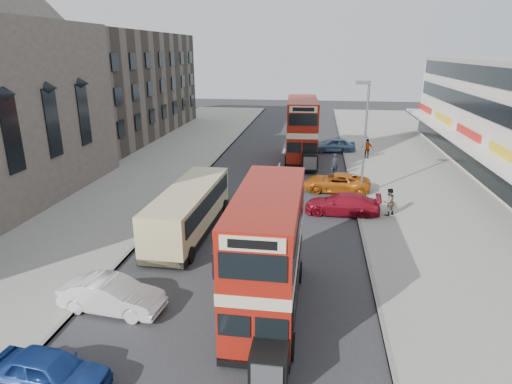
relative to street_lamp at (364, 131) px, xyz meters
The scene contains 19 objects.
ground 19.73m from the street_lamp, 109.92° to the right, with size 160.00×160.00×0.00m, color #28282B.
road_surface 8.33m from the street_lamp, 162.95° to the left, with size 12.00×90.00×0.01m, color #28282B.
pavement_right 7.50m from the street_lamp, 20.06° to the left, with size 12.00×90.00×0.15m, color gray.
pavement_left 19.22m from the street_lamp, behind, with size 12.00×90.00×0.15m, color gray.
kerb_left 13.62m from the street_lamp, behind, with size 0.20×90.00×0.16m, color gray.
kerb_right 5.13m from the street_lamp, 101.90° to the left, with size 0.20×90.00×0.16m, color gray.
brick_terrace 34.86m from the street_lamp, 144.96° to the left, with size 14.00×28.00×12.00m, color #66594C.
street_lamp is the anchor object (origin of this frame).
bus_main 16.04m from the street_lamp, 108.11° to the right, with size 2.48×8.82×4.85m.
bus_second 11.81m from the street_lamp, 113.46° to the left, with size 3.24×10.07×5.52m.
coach 13.38m from the street_lamp, 142.13° to the right, with size 2.67×9.48×2.50m.
car_left_near 23.53m from the street_lamp, 118.65° to the right, with size 1.53×3.79×1.29m, color navy.
car_left_front 19.91m from the street_lamp, 124.79° to the right, with size 1.46×4.20×1.38m, color silver.
car_right_a 5.70m from the street_lamp, 110.96° to the right, with size 1.93×4.75×1.38m, color maroon.
car_right_b 4.54m from the street_lamp, 147.66° to the left, with size 2.27×4.92×1.37m, color #D06714.
car_right_c 14.81m from the street_lamp, 95.69° to the left, with size 1.73×4.31×1.47m, color teal.
pedestrian_near 5.55m from the street_lamp, 69.78° to the right, with size 0.65×0.44×1.78m, color gray.
pedestrian_far 12.09m from the street_lamp, 82.09° to the left, with size 1.09×0.45×1.86m, color gray.
cyclist 6.38m from the street_lamp, 109.68° to the left, with size 0.63×1.70×2.05m.
Camera 1 is at (3.27, -12.29, 10.10)m, focal length 30.42 mm.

